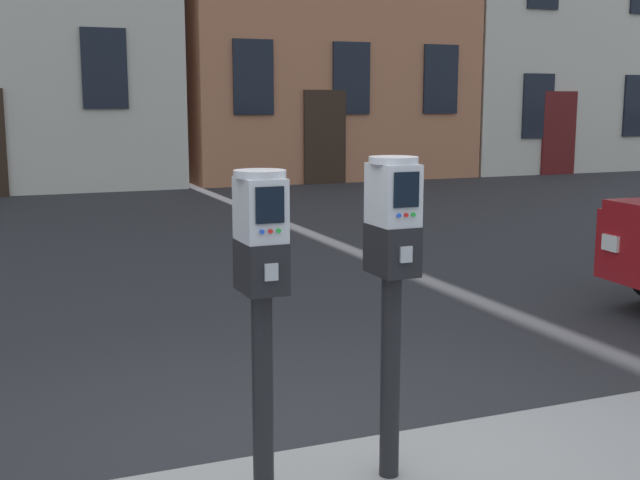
% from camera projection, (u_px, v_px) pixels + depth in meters
% --- Properties ---
extents(parking_meter_near_kerb, '(0.22, 0.25, 1.43)m').
position_uv_depth(parking_meter_near_kerb, '(261.00, 277.00, 3.35)').
color(parking_meter_near_kerb, black).
rests_on(parking_meter_near_kerb, sidewalk_slab).
extents(parking_meter_twin_adjacent, '(0.22, 0.25, 1.47)m').
position_uv_depth(parking_meter_twin_adjacent, '(392.00, 260.00, 3.57)').
color(parking_meter_twin_adjacent, black).
rests_on(parking_meter_twin_adjacent, sidewalk_slab).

